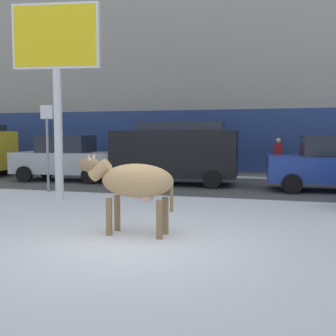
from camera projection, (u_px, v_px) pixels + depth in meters
ground_plane at (129, 243)px, 7.05m from camera, size 120.00×120.00×0.00m
road_strip at (210, 186)px, 14.96m from camera, size 60.00×5.60×0.01m
building_facade at (234, 45)px, 20.91m from camera, size 44.00×6.10×13.00m
cow_tan at (134, 182)px, 7.59m from camera, size 1.89×0.61×1.54m
billboard at (56, 49)px, 11.54m from camera, size 2.52×0.62×5.56m
car_silver_sedan at (66, 158)px, 16.51m from camera, size 4.31×2.20×1.84m
car_black_van at (176, 152)px, 15.22m from camera, size 4.72×2.36×2.32m
car_blue_sedan at (333, 164)px, 13.37m from camera, size 4.31×2.20×1.84m
pedestrian_near_billboard at (88, 156)px, 19.16m from camera, size 0.36×0.24×1.73m
pedestrian_by_cars at (278, 159)px, 16.83m from camera, size 0.36×0.24×1.73m
street_sign at (47, 141)px, 13.17m from camera, size 0.44×0.08×2.82m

